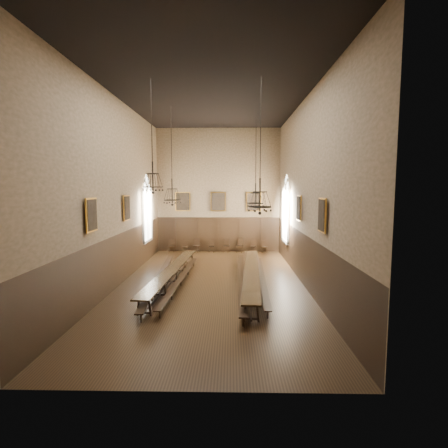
{
  "coord_description": "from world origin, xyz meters",
  "views": [
    {
      "loc": [
        0.95,
        -16.66,
        4.75
      ],
      "look_at": [
        0.58,
        1.5,
        2.83
      ],
      "focal_mm": 28.0,
      "sensor_mm": 36.0,
      "label": 1
    }
  ],
  "objects_px": {
    "chair_6": "(253,249)",
    "chandelier_front_right": "(260,199)",
    "chair_1": "(185,249)",
    "chair_4": "(226,248)",
    "bench_right_inner": "(241,280)",
    "chair_3": "(211,249)",
    "chandelier_front_left": "(153,180)",
    "bench_left_outer": "(160,279)",
    "table_right": "(251,278)",
    "chair_0": "(172,248)",
    "bench_left_inner": "(181,280)",
    "bench_right_outer": "(262,280)",
    "chair_7": "(264,249)",
    "chandelier_back_left": "(172,194)",
    "chair_2": "(196,248)",
    "chair_5": "(240,248)",
    "table_left": "(172,276)",
    "chandelier_back_right": "(255,197)"
  },
  "relations": [
    {
      "from": "bench_right_inner",
      "to": "bench_left_outer",
      "type": "bearing_deg",
      "value": 177.84
    },
    {
      "from": "bench_right_outer",
      "to": "chandelier_front_left",
      "type": "distance_m",
      "value": 7.11
    },
    {
      "from": "table_right",
      "to": "chair_7",
      "type": "bearing_deg",
      "value": 80.48
    },
    {
      "from": "chair_7",
      "to": "chandelier_back_left",
      "type": "height_order",
      "value": "chandelier_back_left"
    },
    {
      "from": "chair_7",
      "to": "chandelier_front_right",
      "type": "relative_size",
      "value": 0.17
    },
    {
      "from": "chair_5",
      "to": "bench_left_outer",
      "type": "bearing_deg",
      "value": -96.29
    },
    {
      "from": "bench_left_inner",
      "to": "chair_6",
      "type": "bearing_deg",
      "value": 65.21
    },
    {
      "from": "chair_1",
      "to": "chandelier_back_left",
      "type": "relative_size",
      "value": 0.17
    },
    {
      "from": "chair_3",
      "to": "chair_4",
      "type": "bearing_deg",
      "value": 2.0
    },
    {
      "from": "chair_3",
      "to": "chandelier_front_left",
      "type": "bearing_deg",
      "value": -97.8
    },
    {
      "from": "chair_1",
      "to": "chandelier_front_right",
      "type": "relative_size",
      "value": 0.17
    },
    {
      "from": "bench_left_inner",
      "to": "bench_right_outer",
      "type": "height_order",
      "value": "bench_right_outer"
    },
    {
      "from": "table_right",
      "to": "chair_3",
      "type": "distance_m",
      "value": 9.09
    },
    {
      "from": "bench_left_inner",
      "to": "chair_6",
      "type": "distance_m",
      "value": 9.6
    },
    {
      "from": "table_right",
      "to": "chair_1",
      "type": "bearing_deg",
      "value": 116.58
    },
    {
      "from": "table_right",
      "to": "bench_left_inner",
      "type": "height_order",
      "value": "table_right"
    },
    {
      "from": "chair_1",
      "to": "chair_6",
      "type": "relative_size",
      "value": 0.91
    },
    {
      "from": "bench_left_inner",
      "to": "chair_1",
      "type": "height_order",
      "value": "chair_1"
    },
    {
      "from": "table_left",
      "to": "chair_0",
      "type": "xyz_separation_m",
      "value": [
        -1.47,
        8.43,
        -0.1
      ]
    },
    {
      "from": "chair_2",
      "to": "chair_7",
      "type": "bearing_deg",
      "value": 17.17
    },
    {
      "from": "chandelier_back_left",
      "to": "chandelier_back_right",
      "type": "bearing_deg",
      "value": 9.79
    },
    {
      "from": "chair_7",
      "to": "chair_0",
      "type": "bearing_deg",
      "value": -179.09
    },
    {
      "from": "chandelier_front_left",
      "to": "chair_4",
      "type": "bearing_deg",
      "value": 75.84
    },
    {
      "from": "bench_right_outer",
      "to": "chandelier_back_left",
      "type": "height_order",
      "value": "chandelier_back_left"
    },
    {
      "from": "chair_6",
      "to": "chandelier_front_right",
      "type": "relative_size",
      "value": 0.18
    },
    {
      "from": "bench_left_inner",
      "to": "chandelier_back_right",
      "type": "xyz_separation_m",
      "value": [
        3.78,
        3.14,
        3.92
      ]
    },
    {
      "from": "chair_6",
      "to": "chair_7",
      "type": "relative_size",
      "value": 1.05
    },
    {
      "from": "chair_3",
      "to": "chandelier_back_right",
      "type": "xyz_separation_m",
      "value": [
        2.81,
        -5.67,
        3.91
      ]
    },
    {
      "from": "chair_1",
      "to": "chair_2",
      "type": "xyz_separation_m",
      "value": [
        0.79,
        0.09,
        0.04
      ]
    },
    {
      "from": "bench_left_outer",
      "to": "chair_5",
      "type": "xyz_separation_m",
      "value": [
        4.11,
        8.65,
        0.01
      ]
    },
    {
      "from": "bench_right_inner",
      "to": "chandelier_front_right",
      "type": "bearing_deg",
      "value": -75.69
    },
    {
      "from": "table_right",
      "to": "chair_6",
      "type": "relative_size",
      "value": 10.66
    },
    {
      "from": "bench_right_inner",
      "to": "chair_3",
      "type": "height_order",
      "value": "chair_3"
    },
    {
      "from": "chair_4",
      "to": "chair_7",
      "type": "distance_m",
      "value": 2.8
    },
    {
      "from": "chandelier_front_left",
      "to": "table_left",
      "type": "bearing_deg",
      "value": 84.76
    },
    {
      "from": "chair_2",
      "to": "chandelier_front_right",
      "type": "distance_m",
      "value": 12.59
    },
    {
      "from": "bench_right_outer",
      "to": "chandelier_back_right",
      "type": "xyz_separation_m",
      "value": [
        -0.15,
        3.05,
        3.92
      ]
    },
    {
      "from": "chair_5",
      "to": "chandelier_back_right",
      "type": "distance_m",
      "value": 6.88
    },
    {
      "from": "chandelier_front_left",
      "to": "bench_left_outer",
      "type": "bearing_deg",
      "value": 97.21
    },
    {
      "from": "chair_3",
      "to": "chair_2",
      "type": "bearing_deg",
      "value": 179.78
    },
    {
      "from": "chair_0",
      "to": "chandelier_front_left",
      "type": "relative_size",
      "value": 0.21
    },
    {
      "from": "chair_5",
      "to": "chandelier_back_right",
      "type": "height_order",
      "value": "chandelier_back_right"
    },
    {
      "from": "chair_0",
      "to": "chair_1",
      "type": "xyz_separation_m",
      "value": [
        1.03,
        -0.09,
        -0.01
      ]
    },
    {
      "from": "table_right",
      "to": "bench_right_outer",
      "type": "distance_m",
      "value": 0.54
    },
    {
      "from": "bench_right_outer",
      "to": "chair_7",
      "type": "xyz_separation_m",
      "value": [
        0.94,
        8.64,
        0.01
      ]
    },
    {
      "from": "chair_1",
      "to": "chair_4",
      "type": "relative_size",
      "value": 0.9
    },
    {
      "from": "chair_0",
      "to": "chair_6",
      "type": "relative_size",
      "value": 0.96
    },
    {
      "from": "chair_2",
      "to": "chandelier_back_left",
      "type": "xyz_separation_m",
      "value": [
        -0.61,
        -6.47,
        4.07
      ]
    },
    {
      "from": "table_left",
      "to": "chair_2",
      "type": "xyz_separation_m",
      "value": [
        0.35,
        8.43,
        -0.08
      ]
    },
    {
      "from": "table_right",
      "to": "chandelier_front_left",
      "type": "bearing_deg",
      "value": -150.34
    }
  ]
}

